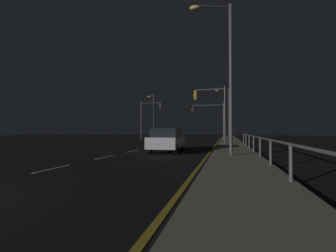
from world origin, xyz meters
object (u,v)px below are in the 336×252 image
object	(u,v)px
traffic_light_near_left	(150,113)
street_lamp_corner	(227,109)
traffic_light_mid_right	(211,104)
car	(167,140)
street_lamp_far_end	(153,112)
traffic_light_far_right	(209,114)
street_lamp_across_street	(224,65)

from	to	relation	value
traffic_light_near_left	street_lamp_corner	world-z (taller)	street_lamp_corner
traffic_light_near_left	traffic_light_mid_right	bearing A→B (deg)	-45.16
car	street_lamp_corner	xyz separation A→B (m)	(3.90, 26.77, 4.28)
street_lamp_far_end	traffic_light_far_right	bearing A→B (deg)	-33.46
traffic_light_near_left	street_lamp_far_end	world-z (taller)	street_lamp_far_end
traffic_light_far_right	traffic_light_near_left	world-z (taller)	traffic_light_near_left
car	traffic_light_far_right	size ratio (longest dim) A/B	0.88
traffic_light_near_left	street_lamp_corner	bearing A→B (deg)	35.28
street_lamp_corner	street_lamp_far_end	world-z (taller)	street_lamp_corner
car	street_lamp_far_end	xyz separation A→B (m)	(-8.84, 25.52, 3.82)
traffic_light_mid_right	street_lamp_far_end	xyz separation A→B (m)	(-11.18, 16.31, 0.53)
traffic_light_far_right	traffic_light_near_left	bearing A→B (deg)	179.17
street_lamp_across_street	street_lamp_corner	bearing A→B (deg)	89.65
traffic_light_far_right	traffic_light_mid_right	world-z (taller)	traffic_light_mid_right
car	traffic_light_far_right	distance (m)	19.02
traffic_light_far_right	street_lamp_far_end	distance (m)	12.32
car	street_lamp_far_end	bearing A→B (deg)	109.11
street_lamp_across_street	traffic_light_mid_right	bearing A→B (deg)	96.66
traffic_light_far_right	street_lamp_corner	size ratio (longest dim) A/B	0.61
street_lamp_corner	street_lamp_far_end	xyz separation A→B (m)	(-12.74, -1.25, -0.46)
traffic_light_mid_right	street_lamp_across_street	xyz separation A→B (m)	(1.39, -11.86, 0.78)
traffic_light_near_left	traffic_light_mid_right	world-z (taller)	traffic_light_mid_right
street_lamp_across_street	traffic_light_near_left	bearing A→B (deg)	117.05
street_lamp_corner	street_lamp_far_end	size ratio (longest dim) A/B	1.07
street_lamp_corner	car	bearing A→B (deg)	-98.28
traffic_light_near_left	street_lamp_far_end	distance (m)	6.86
street_lamp_across_street	street_lamp_far_end	distance (m)	30.84
traffic_light_mid_right	car	bearing A→B (deg)	-104.21
traffic_light_near_left	street_lamp_far_end	xyz separation A→B (m)	(-1.57, 6.65, 0.64)
car	street_lamp_corner	world-z (taller)	street_lamp_corner
traffic_light_near_left	street_lamp_across_street	xyz separation A→B (m)	(10.99, -21.51, 0.89)
car	traffic_light_mid_right	bearing A→B (deg)	75.79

